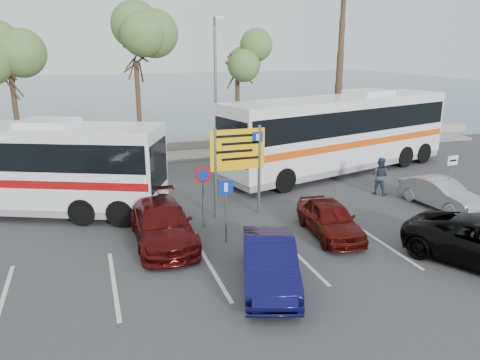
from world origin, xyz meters
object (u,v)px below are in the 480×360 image
object	(u,v)px
pedestrian_far	(380,176)
car_silver_b	(441,193)
street_lamp_right	(216,80)
car_maroon	(162,223)
car_red	(330,218)
car_blue	(270,262)
direction_sign	(238,156)
coach_bus_right	(339,135)
coach_bus_left	(9,170)

from	to	relation	value
pedestrian_far	car_silver_b	bearing A→B (deg)	170.94
street_lamp_right	car_silver_b	xyz separation A→B (m)	(6.40, -12.02, -3.99)
car_maroon	car_red	bearing A→B (deg)	-12.10
car_blue	car_silver_b	xyz separation A→B (m)	(9.28, 3.94, -0.07)
car_blue	car_maroon	xyz separation A→B (m)	(-2.40, 3.94, 0.01)
car_red	car_silver_b	world-z (taller)	car_red
street_lamp_right	car_red	world-z (taller)	street_lamp_right
car_red	pedestrian_far	xyz separation A→B (m)	(4.51, 3.61, 0.23)
car_maroon	direction_sign	bearing A→B (deg)	27.43
direction_sign	car_maroon	distance (m)	4.09
car_blue	car_red	xyz separation A→B (m)	(3.38, 2.69, -0.05)
coach_bus_right	pedestrian_far	world-z (taller)	coach_bus_right
direction_sign	coach_bus_left	size ratio (longest dim) A/B	0.29
pedestrian_far	car_blue	bearing A→B (deg)	88.91
coach_bus_left	car_maroon	distance (m)	7.35
coach_bus_right	car_red	xyz separation A→B (m)	(-4.74, -7.76, -1.34)
street_lamp_right	car_silver_b	world-z (taller)	street_lamp_right
street_lamp_right	pedestrian_far	size ratio (longest dim) A/B	4.66
car_red	coach_bus_right	bearing A→B (deg)	64.91
coach_bus_left	coach_bus_right	world-z (taller)	coach_bus_right
direction_sign	pedestrian_far	size ratio (longest dim) A/B	2.09
car_silver_b	street_lamp_right	bearing A→B (deg)	110.97
street_lamp_right	coach_bus_right	world-z (taller)	street_lamp_right
car_red	car_blue	bearing A→B (deg)	-135.27
direction_sign	car_blue	distance (m)	5.97
car_maroon	pedestrian_far	xyz separation A→B (m)	(10.29, 2.35, 0.17)
car_blue	pedestrian_far	xyz separation A→B (m)	(7.89, 6.29, 0.18)
coach_bus_right	car_silver_b	bearing A→B (deg)	-79.87
pedestrian_far	coach_bus_right	bearing A→B (deg)	-42.83
car_silver_b	pedestrian_far	size ratio (longest dim) A/B	2.15
direction_sign	car_blue	size ratio (longest dim) A/B	0.87
car_red	pedestrian_far	size ratio (longest dim) A/B	2.16
coach_bus_left	coach_bus_right	size ratio (longest dim) A/B	0.88
coach_bus_right	car_blue	distance (m)	13.30
direction_sign	coach_bus_left	xyz separation A→B (m)	(-8.56, 3.30, -0.66)
direction_sign	coach_bus_left	world-z (taller)	coach_bus_left
car_maroon	pedestrian_far	world-z (taller)	pedestrian_far
direction_sign	car_blue	bearing A→B (deg)	-98.96
car_blue	pedestrian_far	size ratio (longest dim) A/B	2.41
car_red	coach_bus_left	bearing A→B (deg)	156.80
coach_bus_left	car_red	distance (m)	12.75
car_red	car_silver_b	bearing A→B (deg)	18.29
coach_bus_left	car_maroon	xyz separation A→B (m)	(5.27, -5.00, -1.09)
coach_bus_right	car_silver_b	distance (m)	6.75
car_blue	pedestrian_far	distance (m)	10.10
car_blue	car_silver_b	bearing A→B (deg)	40.72
car_red	street_lamp_right	bearing A→B (deg)	98.45
direction_sign	car_maroon	xyz separation A→B (m)	(-3.29, -1.70, -1.74)
car_blue	car_maroon	world-z (taller)	car_maroon
direction_sign	pedestrian_far	bearing A→B (deg)	5.36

